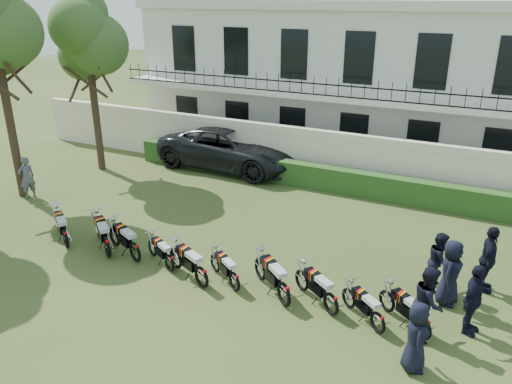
{
  "coord_description": "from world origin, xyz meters",
  "views": [
    {
      "loc": [
        7.46,
        -11.52,
        7.56
      ],
      "look_at": [
        0.42,
        2.4,
        1.42
      ],
      "focal_mm": 35.0,
      "sensor_mm": 36.0,
      "label": 1
    }
  ],
  "objects_px": {
    "officer_1": "(428,302)",
    "motorcycle_2": "(135,247)",
    "inspector": "(27,178)",
    "motorcycle_6": "(284,289)",
    "suv": "(231,148)",
    "officer_2": "(473,300)",
    "tree_west_near": "(87,38)",
    "motorcycle_0": "(65,234)",
    "motorcycle_5": "(235,277)",
    "motorcycle_3": "(169,259)",
    "motorcycle_1": "(107,242)",
    "officer_5": "(488,259)",
    "motorcycle_8": "(378,318)",
    "motorcycle_7": "(331,299)",
    "officer_0": "(416,337)",
    "officer_4": "(440,261)",
    "motorcycle_9": "(423,323)",
    "officer_3": "(450,273)",
    "motorcycle_4": "(201,272)"
  },
  "relations": [
    {
      "from": "officer_0",
      "to": "officer_3",
      "type": "bearing_deg",
      "value": -25.56
    },
    {
      "from": "suv",
      "to": "motorcycle_7",
      "type": "bearing_deg",
      "value": -137.26
    },
    {
      "from": "motorcycle_1",
      "to": "officer_0",
      "type": "relative_size",
      "value": 1.08
    },
    {
      "from": "motorcycle_6",
      "to": "motorcycle_8",
      "type": "xyz_separation_m",
      "value": [
        2.45,
        -0.01,
        -0.1
      ]
    },
    {
      "from": "officer_0",
      "to": "officer_2",
      "type": "height_order",
      "value": "officer_2"
    },
    {
      "from": "motorcycle_3",
      "to": "inspector",
      "type": "relative_size",
      "value": 0.89
    },
    {
      "from": "officer_5",
      "to": "officer_3",
      "type": "bearing_deg",
      "value": 139.88
    },
    {
      "from": "motorcycle_4",
      "to": "officer_1",
      "type": "height_order",
      "value": "officer_1"
    },
    {
      "from": "motorcycle_1",
      "to": "officer_5",
      "type": "relative_size",
      "value": 0.92
    },
    {
      "from": "motorcycle_3",
      "to": "officer_2",
      "type": "bearing_deg",
      "value": -56.27
    },
    {
      "from": "motorcycle_0",
      "to": "officer_3",
      "type": "relative_size",
      "value": 0.95
    },
    {
      "from": "suv",
      "to": "motorcycle_2",
      "type": "bearing_deg",
      "value": -167.34
    },
    {
      "from": "officer_1",
      "to": "motorcycle_2",
      "type": "bearing_deg",
      "value": 87.11
    },
    {
      "from": "motorcycle_3",
      "to": "officer_3",
      "type": "height_order",
      "value": "officer_3"
    },
    {
      "from": "suv",
      "to": "officer_2",
      "type": "height_order",
      "value": "suv"
    },
    {
      "from": "motorcycle_8",
      "to": "motorcycle_5",
      "type": "bearing_deg",
      "value": 126.23
    },
    {
      "from": "motorcycle_0",
      "to": "motorcycle_3",
      "type": "height_order",
      "value": "motorcycle_0"
    },
    {
      "from": "motorcycle_3",
      "to": "officer_2",
      "type": "height_order",
      "value": "officer_2"
    },
    {
      "from": "motorcycle_8",
      "to": "officer_4",
      "type": "relative_size",
      "value": 0.85
    },
    {
      "from": "motorcycle_9",
      "to": "officer_5",
      "type": "height_order",
      "value": "officer_5"
    },
    {
      "from": "motorcycle_0",
      "to": "motorcycle_1",
      "type": "xyz_separation_m",
      "value": [
        1.63,
        0.12,
        0.03
      ]
    },
    {
      "from": "motorcycle_1",
      "to": "officer_2",
      "type": "relative_size",
      "value": 0.97
    },
    {
      "from": "motorcycle_3",
      "to": "suv",
      "type": "height_order",
      "value": "suv"
    },
    {
      "from": "motorcycle_3",
      "to": "motorcycle_6",
      "type": "bearing_deg",
      "value": -64.1
    },
    {
      "from": "inspector",
      "to": "officer_3",
      "type": "relative_size",
      "value": 0.95
    },
    {
      "from": "motorcycle_1",
      "to": "officer_2",
      "type": "bearing_deg",
      "value": -47.41
    },
    {
      "from": "tree_west_near",
      "to": "motorcycle_0",
      "type": "relative_size",
      "value": 4.61
    },
    {
      "from": "motorcycle_3",
      "to": "motorcycle_8",
      "type": "bearing_deg",
      "value": -63.63
    },
    {
      "from": "motorcycle_3",
      "to": "officer_1",
      "type": "distance_m",
      "value": 7.19
    },
    {
      "from": "officer_0",
      "to": "officer_5",
      "type": "height_order",
      "value": "officer_5"
    },
    {
      "from": "officer_0",
      "to": "motorcycle_2",
      "type": "bearing_deg",
      "value": 64.19
    },
    {
      "from": "motorcycle_5",
      "to": "officer_1",
      "type": "bearing_deg",
      "value": -52.69
    },
    {
      "from": "motorcycle_8",
      "to": "officer_0",
      "type": "height_order",
      "value": "officer_0"
    },
    {
      "from": "tree_west_near",
      "to": "motorcycle_3",
      "type": "xyz_separation_m",
      "value": [
        8.39,
        -6.24,
        -5.46
      ]
    },
    {
      "from": "motorcycle_2",
      "to": "officer_4",
      "type": "distance_m",
      "value": 8.79
    },
    {
      "from": "suv",
      "to": "inspector",
      "type": "bearing_deg",
      "value": 143.97
    },
    {
      "from": "officer_2",
      "to": "officer_1",
      "type": "bearing_deg",
      "value": 135.43
    },
    {
      "from": "motorcycle_0",
      "to": "motorcycle_3",
      "type": "bearing_deg",
      "value": -52.18
    },
    {
      "from": "motorcycle_1",
      "to": "officer_5",
      "type": "height_order",
      "value": "officer_5"
    },
    {
      "from": "motorcycle_4",
      "to": "officer_2",
      "type": "xyz_separation_m",
      "value": [
        6.77,
        1.25,
        0.4
      ]
    },
    {
      "from": "motorcycle_8",
      "to": "motorcycle_1",
      "type": "bearing_deg",
      "value": 127.43
    },
    {
      "from": "motorcycle_6",
      "to": "officer_3",
      "type": "height_order",
      "value": "officer_3"
    },
    {
      "from": "motorcycle_2",
      "to": "motorcycle_5",
      "type": "height_order",
      "value": "motorcycle_2"
    },
    {
      "from": "tree_west_near",
      "to": "officer_0",
      "type": "distance_m",
      "value": 17.84
    },
    {
      "from": "motorcycle_2",
      "to": "motorcycle_5",
      "type": "xyz_separation_m",
      "value": [
        3.46,
        -0.03,
        -0.07
      ]
    },
    {
      "from": "motorcycle_7",
      "to": "suv",
      "type": "xyz_separation_m",
      "value": [
        -8.01,
        9.07,
        0.48
      ]
    },
    {
      "from": "motorcycle_1",
      "to": "inspector",
      "type": "bearing_deg",
      "value": 105.84
    },
    {
      "from": "inspector",
      "to": "tree_west_near",
      "type": "bearing_deg",
      "value": -165.48
    },
    {
      "from": "motorcycle_3",
      "to": "officer_4",
      "type": "distance_m",
      "value": 7.6
    },
    {
      "from": "inspector",
      "to": "motorcycle_6",
      "type": "bearing_deg",
      "value": 94.65
    }
  ]
}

